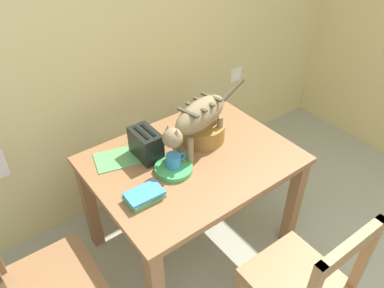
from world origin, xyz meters
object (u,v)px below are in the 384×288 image
object	(u,v)px
dining_table	(192,170)
cat	(198,118)
book_stack	(144,195)
wicker_basket	(202,131)
wooden_chair_near	(302,283)
wooden_chair_far	(44,283)
saucer_bowl	(174,168)
toaster	(146,144)
magazine	(121,158)
coffee_mug	(174,161)

from	to	relation	value
dining_table	cat	bearing A→B (deg)	21.80
book_stack	wicker_basket	size ratio (longest dim) A/B	0.72
wooden_chair_near	wooden_chair_far	distance (m)	1.26
saucer_bowl	wooden_chair_far	bearing A→B (deg)	-178.13
wooden_chair_near	book_stack	bearing A→B (deg)	123.36
cat	toaster	xyz separation A→B (m)	(-0.26, 0.15, -0.15)
cat	toaster	distance (m)	0.33
magazine	book_stack	xyz separation A→B (m)	(-0.06, -0.36, 0.02)
coffee_mug	book_stack	xyz separation A→B (m)	(-0.24, -0.09, -0.04)
magazine	wooden_chair_near	size ratio (longest dim) A/B	0.31
cat	wicker_basket	size ratio (longest dim) A/B	2.52
magazine	wooden_chair_far	size ratio (longest dim) A/B	0.31
wicker_basket	wooden_chair_near	world-z (taller)	wooden_chair_near
cat	book_stack	xyz separation A→B (m)	(-0.45, -0.14, -0.21)
book_stack	wooden_chair_near	bearing A→B (deg)	-57.76
magazine	book_stack	bearing A→B (deg)	-84.42
saucer_bowl	wooden_chair_far	distance (m)	0.86
coffee_mug	magazine	bearing A→B (deg)	124.31
book_stack	toaster	world-z (taller)	toaster
dining_table	wicker_basket	xyz separation A→B (m)	(0.16, 0.11, 0.15)
toaster	magazine	bearing A→B (deg)	151.49
wicker_basket	wooden_chair_far	distance (m)	1.17
saucer_bowl	coffee_mug	size ratio (longest dim) A/B	1.74
wooden_chair_far	cat	bearing A→B (deg)	95.61
saucer_bowl	magazine	xyz separation A→B (m)	(-0.18, 0.27, -0.01)
saucer_bowl	coffee_mug	bearing A→B (deg)	0.00
dining_table	magazine	xyz separation A→B (m)	(-0.33, 0.24, 0.10)
toaster	coffee_mug	bearing A→B (deg)	-74.95
coffee_mug	magazine	size ratio (longest dim) A/B	0.42
wicker_basket	toaster	bearing A→B (deg)	170.22
dining_table	toaster	world-z (taller)	toaster
dining_table	wooden_chair_near	size ratio (longest dim) A/B	1.22
wicker_basket	wooden_chair_far	world-z (taller)	wooden_chair_far
dining_table	wicker_basket	bearing A→B (deg)	34.35
coffee_mug	toaster	distance (m)	0.21
book_stack	wooden_chair_far	xyz separation A→B (m)	(-0.56, 0.06, -0.31)
dining_table	coffee_mug	xyz separation A→B (m)	(-0.14, -0.03, 0.16)
magazine	wooden_chair_far	distance (m)	0.75
saucer_bowl	toaster	size ratio (longest dim) A/B	1.05
cat	coffee_mug	bearing A→B (deg)	90.23
coffee_mug	toaster	bearing A→B (deg)	105.05
wooden_chair_far	toaster	bearing A→B (deg)	107.84
coffee_mug	toaster	world-z (taller)	toaster
saucer_bowl	toaster	xyz separation A→B (m)	(-0.05, 0.20, 0.07)
cat	coffee_mug	distance (m)	0.27
saucer_bowl	toaster	distance (m)	0.22
magazine	wooden_chair_near	distance (m)	1.16
cat	magazine	xyz separation A→B (m)	(-0.39, 0.22, -0.23)
wooden_chair_near	wooden_chair_far	xyz separation A→B (m)	(-1.01, 0.76, 0.00)
magazine	toaster	xyz separation A→B (m)	(0.13, -0.07, 0.08)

